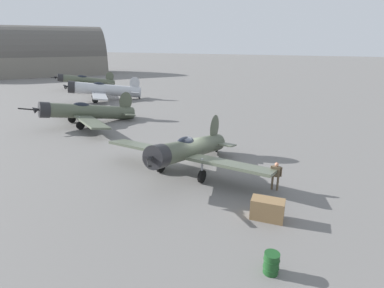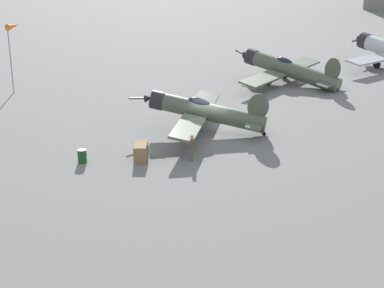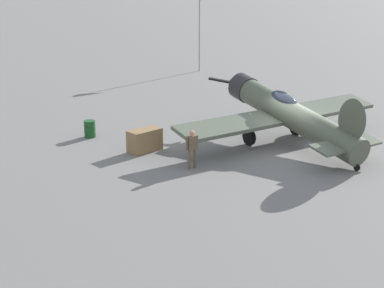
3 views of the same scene
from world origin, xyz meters
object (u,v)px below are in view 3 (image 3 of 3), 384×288
at_px(airplane_foreground, 288,114).
at_px(ground_crew_mechanic, 192,146).
at_px(equipment_crate, 145,140).
at_px(fuel_drum, 90,129).
at_px(windsock_mast, 209,0).

distance_m(airplane_foreground, ground_crew_mechanic, 5.69).
xyz_separation_m(airplane_foreground, equipment_crate, (-5.93, 3.40, -1.04)).
relative_size(ground_crew_mechanic, fuel_drum, 1.99).
distance_m(equipment_crate, fuel_drum, 3.70).
height_order(airplane_foreground, equipment_crate, airplane_foreground).
distance_m(ground_crew_mechanic, fuel_drum, 6.96).
xyz_separation_m(ground_crew_mechanic, windsock_mast, (15.20, 17.50, 4.46)).
bearing_deg(equipment_crate, windsock_mast, 42.65).
distance_m(airplane_foreground, fuel_drum, 9.85).
bearing_deg(ground_crew_mechanic, windsock_mast, -43.44).
bearing_deg(equipment_crate, airplane_foreground, -29.80).
bearing_deg(fuel_drum, windsock_mast, 33.06).
bearing_deg(windsock_mast, ground_crew_mechanic, -130.98).
distance_m(equipment_crate, windsock_mast, 21.62).
xyz_separation_m(fuel_drum, windsock_mast, (16.41, 10.68, 5.06)).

